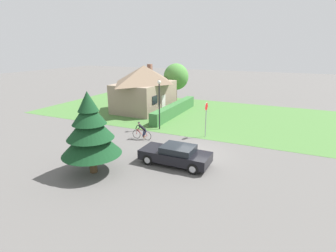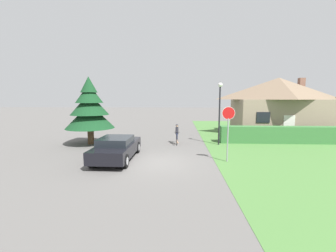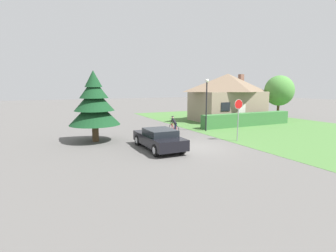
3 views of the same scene
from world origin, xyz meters
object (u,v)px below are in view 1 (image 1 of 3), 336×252
at_px(stop_sign, 206,113).
at_px(conifer_tall_near, 90,131).
at_px(sedan_left_lane, 176,155).
at_px(deciduous_tree_right, 176,77).
at_px(cottage_house, 144,87).
at_px(cyclist, 142,131).
at_px(street_lamp, 159,97).

distance_m(stop_sign, conifer_tall_near, 10.15).
distance_m(sedan_left_lane, deciduous_tree_right, 21.32).
relative_size(cottage_house, sedan_left_lane, 1.82).
distance_m(cottage_house, cyclist, 10.83).
bearing_deg(deciduous_tree_right, cyclist, -166.60).
bearing_deg(street_lamp, stop_sign, -94.07).
xyz_separation_m(stop_sign, street_lamp, (0.32, 4.50, 0.97)).
bearing_deg(cottage_house, cyclist, -150.65).
bearing_deg(sedan_left_lane, conifer_tall_near, 37.72).
bearing_deg(cyclist, street_lamp, -91.96).
height_order(cottage_house, deciduous_tree_right, cottage_house).
xyz_separation_m(cyclist, street_lamp, (3.08, -0.09, 2.35)).
height_order(stop_sign, deciduous_tree_right, deciduous_tree_right).
height_order(street_lamp, deciduous_tree_right, deciduous_tree_right).
bearing_deg(stop_sign, sedan_left_lane, 0.62).
distance_m(conifer_tall_near, deciduous_tree_right, 22.98).
relative_size(cyclist, conifer_tall_near, 0.35).
bearing_deg(stop_sign, cottage_house, -122.42).
xyz_separation_m(street_lamp, deciduous_tree_right, (13.06, 3.94, 0.31)).
relative_size(sedan_left_lane, cyclist, 2.59).
relative_size(stop_sign, deciduous_tree_right, 0.57).
relative_size(conifer_tall_near, deciduous_tree_right, 0.96).
bearing_deg(deciduous_tree_right, cottage_house, 170.01).
bearing_deg(deciduous_tree_right, stop_sign, -147.75).
height_order(cyclist, conifer_tall_near, conifer_tall_near).
xyz_separation_m(cottage_house, deciduous_tree_right, (6.79, -1.20, 0.62)).
distance_m(cottage_house, conifer_tall_near, 16.69).
bearing_deg(conifer_tall_near, cyclist, 3.09).
height_order(sedan_left_lane, cyclist, cyclist).
xyz_separation_m(cyclist, stop_sign, (2.76, -4.60, 1.38)).
relative_size(cyclist, stop_sign, 0.59).
relative_size(cottage_house, conifer_tall_near, 1.67).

